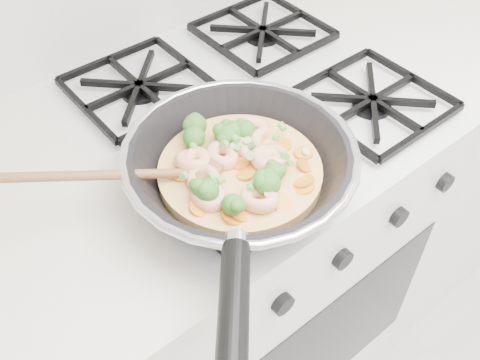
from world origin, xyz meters
TOP-DOWN VIEW (x-y plane):
  - stove at (0.00, 1.70)m, footprint 0.60×0.60m
  - counter_right at (0.80, 1.70)m, footprint 1.00×0.60m
  - skillet at (-0.17, 1.54)m, footprint 0.49×0.46m

SIDE VIEW (x-z plane):
  - counter_right at x=0.80m, z-range 0.00..0.90m
  - stove at x=0.00m, z-range 0.00..0.92m
  - skillet at x=-0.17m, z-range 0.91..1.02m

